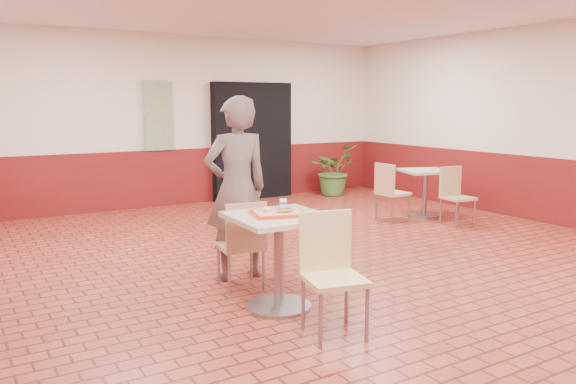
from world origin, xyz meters
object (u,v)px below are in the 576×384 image
chair_second_left (390,189)px  potted_plant (333,170)px  ring_donut (267,209)px  second_table (425,185)px  main_table (279,246)px  chair_main_back (243,241)px  chair_main_front (331,267)px  chair_second_front (455,192)px  paper_cup (283,203)px  customer (237,189)px  long_john_donut (284,210)px  serving_tray (279,213)px

chair_second_left → potted_plant: 2.58m
ring_donut → second_table: ring_donut is taller
main_table → chair_main_back: bearing=93.9°
chair_main_front → chair_second_front: chair_main_front is taller
chair_main_front → ring_donut: (-0.15, 0.76, 0.36)m
main_table → chair_second_front: bearing=22.4°
ring_donut → paper_cup: size_ratio=1.20×
main_table → chair_second_front: (4.05, 1.67, -0.09)m
second_table → potted_plant: bearing=90.5°
paper_cup → chair_second_front: paper_cup is taller
chair_main_back → paper_cup: 0.67m
main_table → chair_second_front: chair_second_front is taller
customer → chair_second_front: bearing=-167.1°
long_john_donut → customer: bearing=87.3°
serving_tray → long_john_donut: long_john_donut is taller
ring_donut → chair_second_left: (3.44, 2.28, -0.39)m
main_table → ring_donut: ring_donut is taller
ring_donut → long_john_donut: size_ratio=0.62×
chair_main_front → long_john_donut: (-0.06, 0.62, 0.36)m
serving_tray → chair_second_front: size_ratio=0.53×
second_table → chair_second_left: size_ratio=0.84×
long_john_donut → second_table: (4.08, 2.40, -0.39)m
main_table → chair_main_front: bearing=-82.8°
chair_second_front → potted_plant: 3.18m
chair_second_front → long_john_donut: bearing=-151.1°
customer → chair_second_left: customer is taller
main_table → customer: (0.08, 0.98, 0.37)m
chair_main_front → long_john_donut: 0.72m
serving_tray → second_table: size_ratio=0.61×
long_john_donut → chair_second_left: (3.35, 2.42, -0.40)m
main_table → potted_plant: bearing=49.9°
customer → paper_cup: size_ratio=23.02×
main_table → paper_cup: (0.12, 0.13, 0.35)m
chair_main_front → chair_second_front: 4.60m
second_table → paper_cup: bearing=-150.9°
ring_donut → chair_main_back: bearing=87.5°
chair_second_left → chair_second_front: 0.97m
long_john_donut → paper_cup: paper_cup is taller
ring_donut → long_john_donut: (0.09, -0.14, 0.01)m
second_table → serving_tray: bearing=-150.3°
main_table → ring_donut: bearing=126.1°
chair_main_back → second_table: (4.15, 1.73, 0.02)m
main_table → second_table: bearing=29.7°
serving_tray → potted_plant: potted_plant is taller
main_table → long_john_donut: 0.33m
chair_second_front → ring_donut: bearing=-153.3°
customer → paper_cup: bearing=96.3°
chair_main_front → chair_second_front: bearing=43.5°
customer → second_table: bearing=-158.2°
chair_main_front → paper_cup: size_ratio=11.76×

